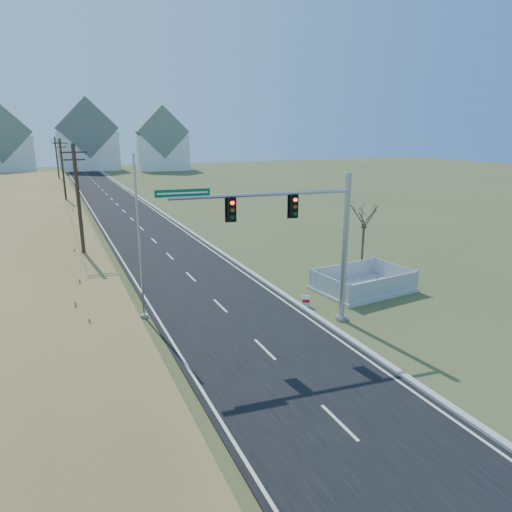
{
  "coord_description": "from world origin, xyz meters",
  "views": [
    {
      "loc": [
        -8.21,
        -19.27,
        9.7
      ],
      "look_at": [
        1.32,
        1.92,
        3.4
      ],
      "focal_mm": 32.0,
      "sensor_mm": 36.0,
      "label": 1
    }
  ],
  "objects_px": {
    "traffic_signal_mast": "(312,236)",
    "open_sign": "(306,301)",
    "bare_tree": "(365,214)",
    "flagpole": "(140,256)",
    "fence_enclosure": "(363,286)"
  },
  "relations": [
    {
      "from": "traffic_signal_mast",
      "to": "flagpole",
      "type": "distance_m",
      "value": 8.97
    },
    {
      "from": "fence_enclosure",
      "to": "flagpole",
      "type": "xyz_separation_m",
      "value": [
        -13.52,
        1.25,
        3.21
      ]
    },
    {
      "from": "open_sign",
      "to": "bare_tree",
      "type": "distance_m",
      "value": 8.35
    },
    {
      "from": "fence_enclosure",
      "to": "open_sign",
      "type": "height_order",
      "value": "fence_enclosure"
    },
    {
      "from": "traffic_signal_mast",
      "to": "fence_enclosure",
      "type": "xyz_separation_m",
      "value": [
        5.83,
        3.2,
        -4.46
      ]
    },
    {
      "from": "traffic_signal_mast",
      "to": "fence_enclosure",
      "type": "relative_size",
      "value": 1.57
    },
    {
      "from": "traffic_signal_mast",
      "to": "open_sign",
      "type": "bearing_deg",
      "value": 69.34
    },
    {
      "from": "traffic_signal_mast",
      "to": "bare_tree",
      "type": "relative_size",
      "value": 1.8
    },
    {
      "from": "traffic_signal_mast",
      "to": "bare_tree",
      "type": "distance_m",
      "value": 9.47
    },
    {
      "from": "traffic_signal_mast",
      "to": "open_sign",
      "type": "height_order",
      "value": "traffic_signal_mast"
    },
    {
      "from": "fence_enclosure",
      "to": "flagpole",
      "type": "distance_m",
      "value": 13.95
    },
    {
      "from": "fence_enclosure",
      "to": "open_sign",
      "type": "xyz_separation_m",
      "value": [
        -4.72,
        -0.97,
        0.08
      ]
    },
    {
      "from": "traffic_signal_mast",
      "to": "bare_tree",
      "type": "height_order",
      "value": "traffic_signal_mast"
    },
    {
      "from": "open_sign",
      "to": "bare_tree",
      "type": "xyz_separation_m",
      "value": [
        6.45,
        3.45,
        4.02
      ]
    },
    {
      "from": "traffic_signal_mast",
      "to": "bare_tree",
      "type": "bearing_deg",
      "value": 42.76
    }
  ]
}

